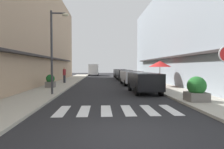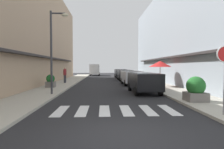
# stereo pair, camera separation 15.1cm
# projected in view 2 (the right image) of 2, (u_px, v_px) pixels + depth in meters

# --- Properties ---
(ground_plane) EXTENTS (79.99, 79.99, 0.00)m
(ground_plane) POSITION_uv_depth(u_px,v_px,m) (108.00, 86.00, 20.02)
(ground_plane) COLOR #232326
(sidewalk_left) EXTENTS (2.73, 50.91, 0.12)m
(sidewalk_left) POSITION_uv_depth(u_px,v_px,m) (60.00, 85.00, 19.80)
(sidewalk_left) COLOR #ADA899
(sidewalk_left) RESTS_ON ground_plane
(sidewalk_right) EXTENTS (2.73, 50.91, 0.12)m
(sidewalk_right) POSITION_uv_depth(u_px,v_px,m) (156.00, 85.00, 20.23)
(sidewalk_right) COLOR #ADA899
(sidewalk_right) RESTS_ON ground_plane
(building_row_left) EXTENTS (5.50, 34.72, 11.26)m
(building_row_left) POSITION_uv_depth(u_px,v_px,m) (22.00, 30.00, 20.22)
(building_row_left) COLOR tan
(building_row_left) RESTS_ON ground_plane
(building_row_right) EXTENTS (5.50, 34.72, 10.83)m
(building_row_right) POSITION_uv_depth(u_px,v_px,m) (191.00, 33.00, 21.00)
(building_row_right) COLOR #939EA8
(building_row_right) RESTS_ON ground_plane
(crosswalk) EXTENTS (5.20, 2.20, 0.01)m
(crosswalk) POSITION_uv_depth(u_px,v_px,m) (115.00, 110.00, 8.78)
(crosswalk) COLOR silver
(crosswalk) RESTS_ON ground_plane
(parked_car_near) EXTENTS (1.89, 4.27, 1.47)m
(parked_car_near) POSITION_uv_depth(u_px,v_px,m) (144.00, 80.00, 14.47)
(parked_car_near) COLOR black
(parked_car_near) RESTS_ON ground_plane
(parked_car_mid) EXTENTS (1.91, 4.38, 1.47)m
(parked_car_mid) POSITION_uv_depth(u_px,v_px,m) (131.00, 76.00, 20.95)
(parked_car_mid) COLOR silver
(parked_car_mid) RESTS_ON ground_plane
(parked_car_far) EXTENTS (1.85, 4.43, 1.47)m
(parked_car_far) POSITION_uv_depth(u_px,v_px,m) (125.00, 74.00, 27.38)
(parked_car_far) COLOR black
(parked_car_far) RESTS_ON ground_plane
(parked_car_distant) EXTENTS (1.90, 4.13, 1.47)m
(parked_car_distant) POSITION_uv_depth(u_px,v_px,m) (121.00, 72.00, 33.70)
(parked_car_distant) COLOR black
(parked_car_distant) RESTS_ON ground_plane
(delivery_van) EXTENTS (2.03, 5.41, 2.37)m
(delivery_van) POSITION_uv_depth(u_px,v_px,m) (95.00, 69.00, 42.53)
(delivery_van) COLOR silver
(delivery_van) RESTS_ON ground_plane
(street_lamp) EXTENTS (1.19, 0.28, 5.39)m
(street_lamp) POSITION_uv_depth(u_px,v_px,m) (54.00, 44.00, 13.04)
(street_lamp) COLOR #38383D
(street_lamp) RESTS_ON sidewalk_left
(cafe_umbrella) EXTENTS (2.06, 2.06, 2.32)m
(cafe_umbrella) POSITION_uv_depth(u_px,v_px,m) (160.00, 64.00, 18.36)
(cafe_umbrella) COLOR #262626
(cafe_umbrella) RESTS_ON sidewalk_right
(planter_corner) EXTENTS (1.02, 1.02, 1.29)m
(planter_corner) POSITION_uv_depth(u_px,v_px,m) (196.00, 89.00, 10.44)
(planter_corner) COLOR slate
(planter_corner) RESTS_ON sidewalk_right
(planter_midblock) EXTENTS (0.76, 0.76, 1.11)m
(planter_midblock) POSITION_uv_depth(u_px,v_px,m) (51.00, 81.00, 17.43)
(planter_midblock) COLOR slate
(planter_midblock) RESTS_ON sidewalk_left
(pedestrian_walking_near) EXTENTS (0.34, 0.34, 1.73)m
(pedestrian_walking_near) POSITION_uv_depth(u_px,v_px,m) (65.00, 74.00, 22.26)
(pedestrian_walking_near) COLOR #282B33
(pedestrian_walking_near) RESTS_ON sidewalk_left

